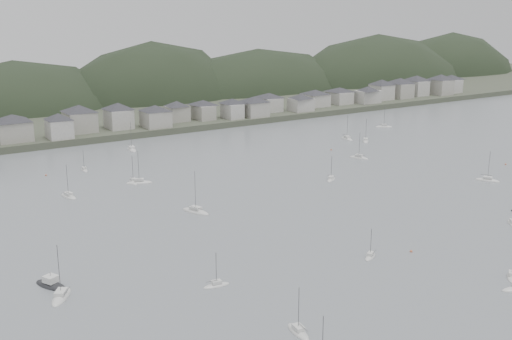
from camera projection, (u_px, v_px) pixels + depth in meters
ground at (431, 264)px, 144.48m from camera, size 900.00×900.00×0.00m
far_shore_land at (63, 101)px, 383.81m from camera, size 900.00×250.00×3.00m
forested_ridge at (86, 127)px, 368.79m from camera, size 851.55×103.94×102.57m
waterfront_town at (224, 106)px, 317.79m from camera, size 451.48×28.46×12.92m
sailboat_lead at (488, 180)px, 213.31m from camera, size 6.21×8.36×11.11m
moored_fleet at (228, 212)px, 180.36m from camera, size 237.52×178.71×13.27m
motor_launch_far at (51, 285)px, 132.77m from camera, size 6.73×9.45×4.12m
mooring_buoys at (324, 205)px, 186.85m from camera, size 190.47×141.17×0.70m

